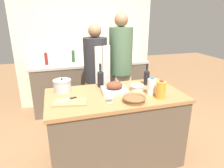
% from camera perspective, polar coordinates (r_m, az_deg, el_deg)
% --- Properties ---
extents(ground_plane, '(12.00, 12.00, 0.00)m').
position_cam_1_polar(ground_plane, '(2.72, 0.78, -20.09)').
color(ground_plane, '#8E6642').
extents(kitchen_island, '(1.54, 0.81, 0.87)m').
position_cam_1_polar(kitchen_island, '(2.47, 0.83, -12.24)').
color(kitchen_island, brown).
rests_on(kitchen_island, ground_plane).
extents(back_counter, '(2.14, 0.60, 0.90)m').
position_cam_1_polar(back_counter, '(3.85, -6.16, -0.20)').
color(back_counter, brown).
rests_on(back_counter, ground_plane).
extents(back_wall, '(2.64, 0.10, 2.55)m').
position_cam_1_polar(back_wall, '(4.01, -7.53, 12.60)').
color(back_wall, beige).
rests_on(back_wall, ground_plane).
extents(roasting_pan, '(0.32, 0.29, 0.13)m').
position_cam_1_polar(roasting_pan, '(2.31, 0.70, -1.22)').
color(roasting_pan, '#BCBCC1').
rests_on(roasting_pan, kitchen_island).
extents(wicker_basket, '(0.24, 0.24, 0.06)m').
position_cam_1_polar(wicker_basket, '(2.08, 6.38, -4.28)').
color(wicker_basket, brown).
rests_on(wicker_basket, kitchen_island).
extents(cutting_board, '(0.37, 0.25, 0.02)m').
position_cam_1_polar(cutting_board, '(2.09, -11.90, -5.09)').
color(cutting_board, '#AD7F51').
rests_on(cutting_board, kitchen_island).
extents(stock_pot, '(0.21, 0.21, 0.16)m').
position_cam_1_polar(stock_pot, '(2.40, -14.00, -0.45)').
color(stock_pot, '#B7B7BC').
rests_on(stock_pot, kitchen_island).
extents(mixing_bowl, '(0.17, 0.17, 0.07)m').
position_cam_1_polar(mixing_bowl, '(2.40, 7.20, -0.90)').
color(mixing_bowl, beige).
rests_on(mixing_bowl, kitchen_island).
extents(juice_jug, '(0.10, 0.10, 0.20)m').
position_cam_1_polar(juice_jug, '(2.20, 13.78, -1.63)').
color(juice_jug, orange).
rests_on(juice_jug, kitchen_island).
extents(milk_jug, '(0.10, 0.10, 0.20)m').
position_cam_1_polar(milk_jug, '(2.28, 11.23, -0.75)').
color(milk_jug, white).
rests_on(milk_jug, kitchen_island).
extents(wine_bottle_green, '(0.08, 0.08, 0.29)m').
position_cam_1_polar(wine_bottle_green, '(2.47, -3.30, 1.77)').
color(wine_bottle_green, black).
rests_on(wine_bottle_green, kitchen_island).
extents(wine_bottle_dark, '(0.07, 0.07, 0.28)m').
position_cam_1_polar(wine_bottle_dark, '(2.58, 9.87, 2.10)').
color(wine_bottle_dark, black).
rests_on(wine_bottle_dark, kitchen_island).
extents(wine_glass_left, '(0.07, 0.07, 0.13)m').
position_cam_1_polar(wine_glass_left, '(2.03, -0.63, -3.02)').
color(wine_glass_left, silver).
rests_on(wine_glass_left, kitchen_island).
extents(knife_chef, '(0.20, 0.10, 0.01)m').
position_cam_1_polar(knife_chef, '(2.13, -12.40, -4.29)').
color(knife_chef, '#B7B7BC').
rests_on(knife_chef, cutting_board).
extents(knife_paring, '(0.15, 0.07, 0.01)m').
position_cam_1_polar(knife_paring, '(2.18, -13.01, -4.31)').
color(knife_paring, '#B7B7BC').
rests_on(knife_paring, kitchen_island).
extents(condiment_bottle_tall, '(0.06, 0.06, 0.22)m').
position_cam_1_polar(condiment_bottle_tall, '(3.64, -18.29, 6.81)').
color(condiment_bottle_tall, maroon).
rests_on(condiment_bottle_tall, back_counter).
extents(condiment_bottle_short, '(0.06, 0.06, 0.22)m').
position_cam_1_polar(condiment_bottle_short, '(3.73, -11.00, 7.70)').
color(condiment_bottle_short, '#234C28').
rests_on(condiment_bottle_short, back_counter).
extents(condiment_bottle_extra, '(0.06, 0.06, 0.14)m').
position_cam_1_polar(condiment_bottle_extra, '(3.89, 3.53, 7.89)').
color(condiment_bottle_extra, '#B28E2D').
rests_on(condiment_bottle_extra, back_counter).
extents(person_cook_aproned, '(0.37, 0.38, 1.61)m').
position_cam_1_polar(person_cook_aproned, '(2.99, -4.57, 2.89)').
color(person_cook_aproned, beige).
rests_on(person_cook_aproned, ground_plane).
extents(person_cook_guest, '(0.36, 0.36, 1.76)m').
position_cam_1_polar(person_cook_guest, '(3.14, 2.46, 5.34)').
color(person_cook_guest, beige).
rests_on(person_cook_guest, ground_plane).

